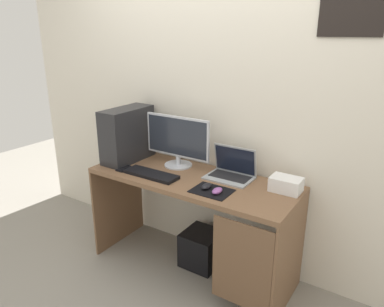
# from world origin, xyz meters

# --- Properties ---
(ground_plane) EXTENTS (8.00, 8.00, 0.00)m
(ground_plane) POSITION_xyz_m (0.00, 0.00, 0.00)
(ground_plane) COLOR gray
(wall_back) EXTENTS (4.00, 0.05, 2.60)m
(wall_back) POSITION_xyz_m (0.00, 0.33, 1.30)
(wall_back) COLOR beige
(wall_back) RESTS_ON ground_plane
(desk) EXTENTS (1.54, 0.58, 0.77)m
(desk) POSITION_xyz_m (0.02, -0.01, 0.62)
(desk) COLOR brown
(desk) RESTS_ON ground_plane
(pc_tower) EXTENTS (0.19, 0.46, 0.43)m
(pc_tower) POSITION_xyz_m (-0.64, 0.03, 0.99)
(pc_tower) COLOR #232326
(pc_tower) RESTS_ON desk
(monitor) EXTENTS (0.56, 0.22, 0.40)m
(monitor) POSITION_xyz_m (-0.22, 0.13, 0.98)
(monitor) COLOR #B7BCC6
(monitor) RESTS_ON desk
(laptop) EXTENTS (0.33, 0.22, 0.22)m
(laptop) POSITION_xyz_m (0.24, 0.15, 0.82)
(laptop) COLOR #9EA3A8
(laptop) RESTS_ON desk
(projector) EXTENTS (0.20, 0.14, 0.10)m
(projector) POSITION_xyz_m (0.65, 0.14, 0.82)
(projector) COLOR white
(projector) RESTS_ON desk
(keyboard) EXTENTS (0.42, 0.14, 0.02)m
(keyboard) POSITION_xyz_m (-0.26, -0.14, 0.79)
(keyboard) COLOR black
(keyboard) RESTS_ON desk
(mousepad) EXTENTS (0.26, 0.20, 0.00)m
(mousepad) POSITION_xyz_m (0.24, -0.13, 0.78)
(mousepad) COLOR black
(mousepad) RESTS_ON desk
(mouse_left) EXTENTS (0.06, 0.10, 0.03)m
(mouse_left) POSITION_xyz_m (0.20, -0.12, 0.80)
(mouse_left) COLOR black
(mouse_left) RESTS_ON mousepad
(mouse_right) EXTENTS (0.06, 0.10, 0.03)m
(mouse_right) POSITION_xyz_m (0.29, -0.15, 0.80)
(mouse_right) COLOR #8C4C99
(mouse_right) RESTS_ON mousepad
(cell_phone) EXTENTS (0.07, 0.13, 0.01)m
(cell_phone) POSITION_xyz_m (-0.52, -0.15, 0.78)
(cell_phone) COLOR black
(cell_phone) RESTS_ON desk
(subwoofer) EXTENTS (0.28, 0.28, 0.28)m
(subwoofer) POSITION_xyz_m (0.04, 0.09, 0.14)
(subwoofer) COLOR black
(subwoofer) RESTS_ON ground_plane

